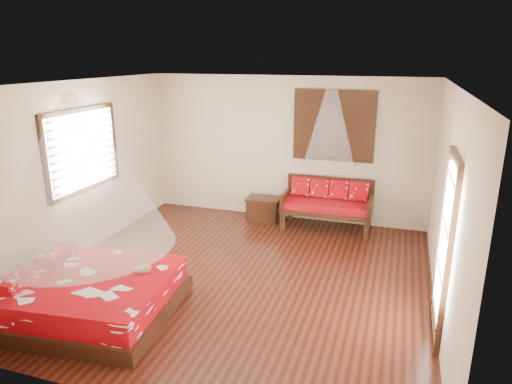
% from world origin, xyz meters
% --- Properties ---
extents(room, '(5.54, 5.54, 2.84)m').
position_xyz_m(room, '(0.00, 0.00, 1.40)').
color(room, black).
rests_on(room, ground).
extents(bed, '(2.18, 2.01, 0.63)m').
position_xyz_m(bed, '(-1.43, -1.53, 0.25)').
color(bed, black).
rests_on(bed, floor).
extents(daybed, '(1.65, 0.73, 0.94)m').
position_xyz_m(daybed, '(0.92, 2.38, 0.52)').
color(daybed, black).
rests_on(daybed, floor).
extents(storage_chest, '(0.67, 0.50, 0.45)m').
position_xyz_m(storage_chest, '(-0.35, 2.45, 0.23)').
color(storage_chest, black).
rests_on(storage_chest, floor).
extents(shutter_panel, '(1.52, 0.06, 1.32)m').
position_xyz_m(shutter_panel, '(0.92, 2.72, 1.90)').
color(shutter_panel, black).
rests_on(shutter_panel, wall_back).
extents(window_left, '(0.10, 1.74, 1.34)m').
position_xyz_m(window_left, '(-2.71, 0.20, 1.70)').
color(window_left, black).
rests_on(window_left, wall_left).
extents(glazed_door, '(0.08, 1.02, 2.16)m').
position_xyz_m(glazed_door, '(2.72, -0.60, 1.07)').
color(glazed_door, black).
rests_on(glazed_door, floor).
extents(wine_tray, '(0.23, 0.23, 0.19)m').
position_xyz_m(wine_tray, '(-0.90, -1.14, 0.55)').
color(wine_tray, brown).
rests_on(wine_tray, bed).
extents(mosquito_net_main, '(2.16, 2.16, 1.80)m').
position_xyz_m(mosquito_net_main, '(-1.41, -1.53, 1.85)').
color(mosquito_net_main, white).
rests_on(mosquito_net_main, ceiling).
extents(mosquito_net_daybed, '(0.92, 0.92, 1.50)m').
position_xyz_m(mosquito_net_daybed, '(0.92, 2.25, 2.00)').
color(mosquito_net_daybed, white).
rests_on(mosquito_net_daybed, ceiling).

